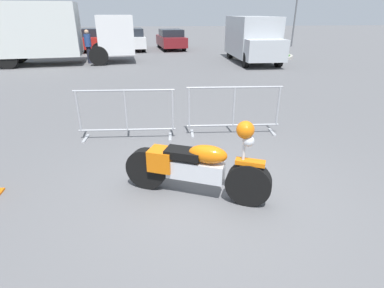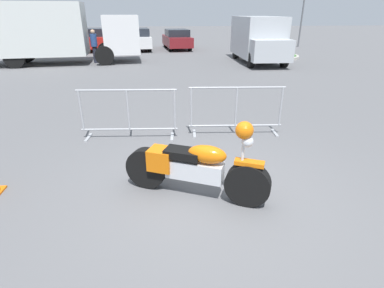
# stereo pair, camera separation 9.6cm
# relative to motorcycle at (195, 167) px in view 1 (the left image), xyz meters

# --- Properties ---
(ground_plane) EXTENTS (120.00, 120.00, 0.00)m
(ground_plane) POSITION_rel_motorcycle_xyz_m (0.19, -0.05, -0.47)
(ground_plane) COLOR #5B5B5E
(motorcycle) EXTENTS (2.06, 1.04, 1.23)m
(motorcycle) POSITION_rel_motorcycle_xyz_m (0.00, 0.00, 0.00)
(motorcycle) COLOR black
(motorcycle) RESTS_ON ground
(crowd_barrier_near) EXTENTS (2.05, 0.57, 1.07)m
(crowd_barrier_near) POSITION_rel_motorcycle_xyz_m (-1.15, 2.34, 0.08)
(crowd_barrier_near) COLOR #9EA0A5
(crowd_barrier_near) RESTS_ON ground
(crowd_barrier_far) EXTENTS (2.05, 0.57, 1.07)m
(crowd_barrier_far) POSITION_rel_motorcycle_xyz_m (1.15, 2.34, 0.08)
(crowd_barrier_far) COLOR #9EA0A5
(crowd_barrier_far) RESTS_ON ground
(box_truck) EXTENTS (7.91, 3.12, 2.98)m
(box_truck) POSITION_rel_motorcycle_xyz_m (-5.87, 13.06, 1.17)
(box_truck) COLOR silver
(box_truck) RESTS_ON ground
(delivery_van) EXTENTS (2.03, 5.02, 2.31)m
(delivery_van) POSITION_rel_motorcycle_xyz_m (4.78, 12.70, 0.77)
(delivery_van) COLOR #B2B7BC
(delivery_van) RESTS_ON ground
(parked_car_silver) EXTENTS (2.27, 4.56, 1.49)m
(parked_car_silver) POSITION_rel_motorcycle_xyz_m (-10.71, 19.24, 0.29)
(parked_car_silver) COLOR #B7BABF
(parked_car_silver) RESTS_ON ground
(parked_car_yellow) EXTENTS (2.27, 4.56, 1.49)m
(parked_car_yellow) POSITION_rel_motorcycle_xyz_m (-7.84, 19.31, 0.29)
(parked_car_yellow) COLOR yellow
(parked_car_yellow) RESTS_ON ground
(parked_car_red) EXTENTS (2.26, 4.54, 1.48)m
(parked_car_red) POSITION_rel_motorcycle_xyz_m (-4.97, 19.43, 0.28)
(parked_car_red) COLOR #B21E19
(parked_car_red) RESTS_ON ground
(parked_car_white) EXTENTS (2.25, 4.53, 1.48)m
(parked_car_white) POSITION_rel_motorcycle_xyz_m (-2.10, 19.22, 0.28)
(parked_car_white) COLOR white
(parked_car_white) RESTS_ON ground
(parked_car_maroon) EXTENTS (2.12, 4.26, 1.39)m
(parked_car_maroon) POSITION_rel_motorcycle_xyz_m (0.77, 19.37, 0.24)
(parked_car_maroon) COLOR maroon
(parked_car_maroon) RESTS_ON ground
(pedestrian) EXTENTS (0.47, 0.47, 1.69)m
(pedestrian) POSITION_rel_motorcycle_xyz_m (-3.93, 13.26, 0.45)
(pedestrian) COLOR #262838
(pedestrian) RESTS_ON ground
(planter_island) EXTENTS (3.92, 3.92, 1.09)m
(planter_island) POSITION_rel_motorcycle_xyz_m (5.59, 14.60, -0.15)
(planter_island) COLOR #ADA89E
(planter_island) RESTS_ON ground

